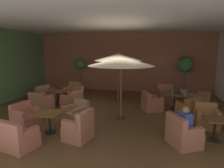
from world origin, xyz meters
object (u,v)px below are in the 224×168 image
at_px(armchair_front_left_north, 151,104).
at_px(potted_tree_left_corner, 185,67).
at_px(armchair_rear_right_north, 19,138).
at_px(potted_tree_mid_left, 80,68).
at_px(cafe_table_front_right, 215,124).
at_px(armchair_front_right_north, 183,134).
at_px(open_laptop, 177,94).
at_px(armchair_front_right_south, 206,118).
at_px(cafe_table_rear_right, 49,117).
at_px(armchair_rear_right_east, 79,129).
at_px(armchair_front_left_east, 189,110).
at_px(patio_umbrella_tall_red, 121,62).
at_px(armchair_rear_right_south, 77,114).
at_px(armchair_mid_center_south, 72,101).
at_px(armchair_mid_center_east, 41,103).
at_px(iced_drink_cup, 173,92).
at_px(armchair_front_left_west, 166,95).
at_px(armchair_rear_right_west, 26,118).
at_px(patron_blue_shirt, 185,120).
at_px(cafe_table_front_left, 175,97).
at_px(armchair_front_left_south, 198,102).
at_px(patio_umbrella_center_beige, 118,57).
at_px(armchair_mid_center_west, 72,93).
at_px(cafe_table_mid_center, 57,93).
at_px(armchair_mid_center_north, 46,95).

relative_size(armchair_front_left_north, potted_tree_left_corner, 0.45).
bearing_deg(armchair_rear_right_north, potted_tree_mid_left, 95.89).
height_order(cafe_table_front_right, armchair_front_right_north, armchair_front_right_north).
bearing_deg(open_laptop, armchair_front_right_south, -67.10).
bearing_deg(cafe_table_rear_right, armchair_rear_right_east, -14.91).
bearing_deg(armchair_front_left_east, patio_umbrella_tall_red, -165.93).
xyz_separation_m(armchair_front_left_north, armchair_rear_right_south, (-2.71, -1.89, -0.01)).
relative_size(armchair_mid_center_south, armchair_rear_right_north, 1.09).
height_order(armchair_mid_center_east, potted_tree_left_corner, potted_tree_left_corner).
height_order(armchair_front_left_north, iced_drink_cup, armchair_front_left_north).
bearing_deg(armchair_front_right_south, armchair_front_left_west, 109.60).
bearing_deg(potted_tree_left_corner, armchair_rear_right_north, -127.31).
height_order(armchair_rear_right_south, armchair_rear_right_west, armchair_rear_right_west).
bearing_deg(potted_tree_mid_left, armchair_front_left_west, -12.73).
distance_m(armchair_mid_center_south, armchair_rear_right_north, 3.70).
relative_size(potted_tree_mid_left, patron_blue_shirt, 3.09).
distance_m(cafe_table_front_left, armchair_front_right_south, 2.09).
bearing_deg(armchair_rear_right_west, armchair_front_left_south, 27.44).
relative_size(armchair_front_left_south, armchair_front_right_north, 0.88).
height_order(armchair_front_left_north, armchair_rear_right_west, armchair_front_left_north).
xyz_separation_m(cafe_table_front_left, armchair_rear_right_north, (-4.54, -4.46, -0.21)).
bearing_deg(cafe_table_front_right, patio_umbrella_center_beige, 132.70).
height_order(armchair_front_left_south, patio_umbrella_center_beige, patio_umbrella_center_beige).
distance_m(armchair_mid_center_east, iced_drink_cup, 5.90).
distance_m(cafe_table_rear_right, armchair_rear_right_east, 1.15).
bearing_deg(armchair_front_left_north, open_laptop, 16.99).
distance_m(cafe_table_rear_right, patron_blue_shirt, 4.07).
distance_m(armchair_front_left_north, iced_drink_cup, 1.20).
xyz_separation_m(armchair_front_left_north, armchair_mid_center_west, (-4.12, 1.09, 0.03)).
distance_m(armchair_rear_right_south, armchair_rear_right_west, 1.74).
bearing_deg(iced_drink_cup, potted_tree_mid_left, 157.96).
relative_size(cafe_table_front_left, armchair_rear_right_south, 0.75).
xyz_separation_m(armchair_front_left_north, armchair_mid_center_east, (-4.75, -0.86, 0.00)).
bearing_deg(iced_drink_cup, armchair_rear_right_east, -129.11).
relative_size(armchair_front_right_south, armchair_rear_right_south, 0.81).
xyz_separation_m(cafe_table_front_right, armchair_mid_center_east, (-6.51, 1.66, -0.19)).
height_order(armchair_front_left_west, iced_drink_cup, armchair_front_left_west).
relative_size(cafe_table_mid_center, open_laptop, 2.34).
xyz_separation_m(armchair_front_right_south, armchair_mid_center_west, (-5.96, 2.55, 0.03)).
bearing_deg(armchair_mid_center_east, cafe_table_rear_right, -53.31).
relative_size(cafe_table_rear_right, potted_tree_left_corner, 0.34).
relative_size(armchair_rear_right_east, patio_umbrella_tall_red, 0.38).
relative_size(armchair_front_left_west, armchair_front_right_north, 0.89).
relative_size(armchair_front_left_east, armchair_rear_right_north, 1.09).
relative_size(armchair_mid_center_north, armchair_rear_right_north, 1.08).
bearing_deg(open_laptop, patron_blue_shirt, -94.20).
height_order(armchair_mid_center_south, potted_tree_mid_left, potted_tree_mid_left).
bearing_deg(armchair_rear_right_west, patio_umbrella_center_beige, 54.87).
bearing_deg(iced_drink_cup, cafe_table_rear_right, -140.11).
distance_m(armchair_front_left_north, cafe_table_rear_right, 4.34).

